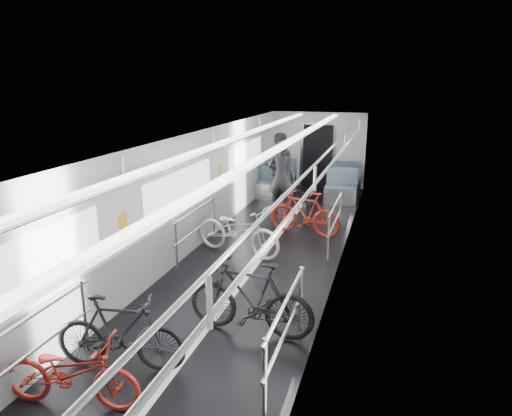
# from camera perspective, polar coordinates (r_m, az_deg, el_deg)

# --- Properties ---
(car_shell) EXTENTS (3.02, 14.01, 2.41)m
(car_shell) POSITION_cam_1_polar(r_m,az_deg,el_deg) (9.99, 2.89, 2.57)
(car_shell) COLOR black
(car_shell) RESTS_ON ground
(bike_left_near) EXTENTS (1.61, 0.76, 0.81)m
(bike_left_near) POSITION_cam_1_polar(r_m,az_deg,el_deg) (5.53, -22.12, -18.51)
(bike_left_near) COLOR #A92014
(bike_left_near) RESTS_ON floor
(bike_left_mid) EXTENTS (1.68, 0.72, 0.97)m
(bike_left_mid) POSITION_cam_1_polar(r_m,az_deg,el_deg) (5.89, -16.66, -14.75)
(bike_left_mid) COLOR black
(bike_left_mid) RESTS_ON floor
(bike_left_far) EXTENTS (2.01, 1.11, 1.00)m
(bike_left_far) POSITION_cam_1_polar(r_m,az_deg,el_deg) (9.13, -2.26, -2.81)
(bike_left_far) COLOR silver
(bike_left_far) RESTS_ON floor
(bike_right_near) EXTENTS (1.82, 0.57, 1.08)m
(bike_right_near) POSITION_cam_1_polar(r_m,az_deg,el_deg) (6.34, -0.73, -11.14)
(bike_right_near) COLOR black
(bike_right_near) RESTS_ON floor
(bike_right_far) EXTENTS (1.74, 0.78, 1.01)m
(bike_right_far) POSITION_cam_1_polar(r_m,az_deg,el_deg) (10.31, 6.12, -0.65)
(bike_right_far) COLOR maroon
(bike_right_far) RESTS_ON floor
(bike_aisle) EXTENTS (0.73, 1.64, 0.83)m
(bike_aisle) POSITION_cam_1_polar(r_m,az_deg,el_deg) (11.60, 6.42, 0.77)
(bike_aisle) COLOR black
(bike_aisle) RESTS_ON floor
(person_standing) EXTENTS (0.73, 0.49, 1.94)m
(person_standing) POSITION_cam_1_polar(r_m,az_deg,el_deg) (11.71, 3.21, 3.78)
(person_standing) COLOR black
(person_standing) RESTS_ON floor
(person_seated) EXTENTS (1.07, 0.92, 1.91)m
(person_seated) POSITION_cam_1_polar(r_m,az_deg,el_deg) (13.54, 2.84, 5.37)
(person_seated) COLOR #29252C
(person_seated) RESTS_ON floor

